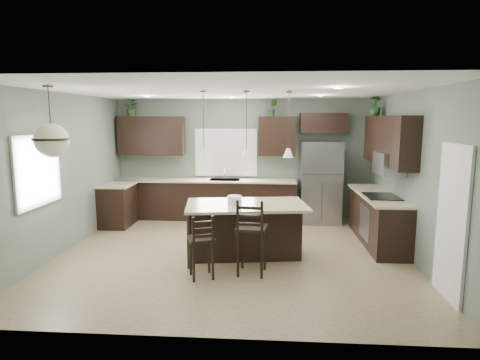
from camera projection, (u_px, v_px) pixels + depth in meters
name	position (u px, v px, depth m)	size (l,w,h in m)	color
ground	(233.00, 253.00, 7.05)	(6.00, 6.00, 0.00)	#9E8466
pantry_door	(452.00, 223.00, 5.16)	(0.04, 0.82, 2.04)	white
window_back	(226.00, 152.00, 9.54)	(1.35, 0.02, 1.00)	white
window_left	(37.00, 171.00, 6.23)	(0.02, 1.10, 1.00)	white
left_return_cabs	(118.00, 205.00, 8.85)	(0.60, 0.90, 0.90)	black
left_return_countertop	(118.00, 185.00, 8.77)	(0.66, 0.96, 0.04)	beige
back_lower_cabs	(206.00, 200.00, 9.46)	(4.20, 0.60, 0.90)	black
back_countertop	(206.00, 180.00, 9.36)	(4.20, 0.66, 0.04)	beige
sink_inset	(225.00, 180.00, 9.33)	(0.70, 0.45, 0.01)	gray
faucet	(225.00, 174.00, 9.28)	(0.02, 0.02, 0.28)	silver
back_upper_left	(152.00, 136.00, 9.45)	(1.55, 0.34, 0.90)	black
back_upper_right	(277.00, 136.00, 9.24)	(0.85, 0.34, 0.90)	black
fridge_header	(323.00, 123.00, 9.12)	(1.05, 0.34, 0.45)	black
right_lower_cabs	(377.00, 219.00, 7.65)	(0.60, 2.35, 0.90)	black
right_countertop	(378.00, 195.00, 7.58)	(0.66, 2.35, 0.04)	beige
cooktop	(382.00, 196.00, 7.31)	(0.58, 0.75, 0.02)	black
wall_oven_front	(364.00, 222.00, 7.40)	(0.01, 0.72, 0.60)	gray
right_upper_cabs	(389.00, 140.00, 7.42)	(0.34, 2.35, 0.90)	black
microwave	(389.00, 163.00, 7.21)	(0.40, 0.75, 0.40)	gray
refrigerator	(320.00, 182.00, 9.07)	(0.90, 0.74, 1.85)	gray
kitchen_island	(246.00, 230.00, 6.84)	(2.01, 1.14, 0.92)	black
serving_dish	(234.00, 200.00, 6.74)	(0.24, 0.24, 0.14)	silver
bar_stool_left	(201.00, 246.00, 5.91)	(0.36, 0.36, 0.98)	black
bar_stool_center	(252.00, 236.00, 6.05)	(0.44, 0.44, 1.18)	black
pendant_left	(204.00, 125.00, 6.52)	(0.17, 0.17, 1.10)	white
pendant_center	(247.00, 125.00, 6.57)	(0.17, 0.17, 1.10)	white
pendant_right	(289.00, 125.00, 6.61)	(0.17, 0.17, 1.10)	silver
chandelier	(50.00, 122.00, 5.47)	(0.51, 0.51, 0.98)	beige
plant_back_left	(132.00, 108.00, 9.35)	(0.35, 0.30, 0.39)	#26491F
plant_back_right	(273.00, 108.00, 9.12)	(0.21, 0.17, 0.39)	#2D5123
plant_right_wall	(375.00, 105.00, 8.27)	(0.25, 0.25, 0.44)	#244D22
room_shell	(232.00, 157.00, 6.79)	(6.00, 6.00, 6.00)	slate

